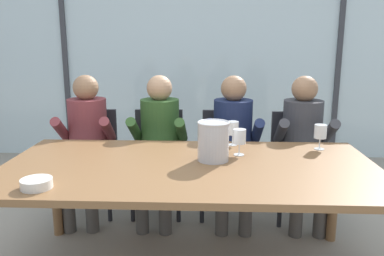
{
  "coord_description": "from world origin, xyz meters",
  "views": [
    {
      "loc": [
        0.11,
        -2.29,
        1.48
      ],
      "look_at": [
        0.0,
        0.35,
        0.88
      ],
      "focal_mm": 36.91,
      "sensor_mm": 36.0,
      "label": 1
    }
  ],
  "objects_px": {
    "wine_glass_by_left_taster": "(233,129)",
    "chair_left_of_center": "(158,153)",
    "chair_near_curtain": "(92,153)",
    "chair_right_of_center": "(297,156)",
    "tasting_bowl": "(37,184)",
    "person_charcoal_jacket": "(304,140)",
    "wine_glass_near_bucket": "(239,138)",
    "chair_center": "(226,154)",
    "wine_glass_center_pour": "(320,133)",
    "person_navy_polo": "(233,139)",
    "ice_bucket_primary": "(213,141)",
    "person_maroon_top": "(86,138)",
    "dining_table": "(190,174)",
    "person_olive_shirt": "(159,138)"
  },
  "relations": [
    {
      "from": "wine_glass_by_left_taster",
      "to": "chair_left_of_center",
      "type": "bearing_deg",
      "value": 138.46
    },
    {
      "from": "chair_near_curtain",
      "to": "wine_glass_by_left_taster",
      "type": "relative_size",
      "value": 5.01
    },
    {
      "from": "chair_right_of_center",
      "to": "chair_near_curtain",
      "type": "bearing_deg",
      "value": 177.37
    },
    {
      "from": "tasting_bowl",
      "to": "wine_glass_by_left_taster",
      "type": "height_order",
      "value": "wine_glass_by_left_taster"
    },
    {
      "from": "person_charcoal_jacket",
      "to": "wine_glass_by_left_taster",
      "type": "xyz_separation_m",
      "value": [
        -0.6,
        -0.38,
        0.18
      ]
    },
    {
      "from": "chair_left_of_center",
      "to": "tasting_bowl",
      "type": "distance_m",
      "value": 1.51
    },
    {
      "from": "person_charcoal_jacket",
      "to": "wine_glass_near_bucket",
      "type": "xyz_separation_m",
      "value": [
        -0.57,
        -0.62,
        0.17
      ]
    },
    {
      "from": "chair_near_curtain",
      "to": "wine_glass_near_bucket",
      "type": "bearing_deg",
      "value": -36.14
    },
    {
      "from": "chair_center",
      "to": "chair_right_of_center",
      "type": "relative_size",
      "value": 1.0
    },
    {
      "from": "chair_left_of_center",
      "to": "wine_glass_center_pour",
      "type": "distance_m",
      "value": 1.4
    },
    {
      "from": "chair_right_of_center",
      "to": "wine_glass_by_left_taster",
      "type": "height_order",
      "value": "wine_glass_by_left_taster"
    },
    {
      "from": "person_charcoal_jacket",
      "to": "tasting_bowl",
      "type": "relative_size",
      "value": 7.42
    },
    {
      "from": "person_navy_polo",
      "to": "wine_glass_by_left_taster",
      "type": "distance_m",
      "value": 0.42
    },
    {
      "from": "chair_near_curtain",
      "to": "ice_bucket_primary",
      "type": "height_order",
      "value": "ice_bucket_primary"
    },
    {
      "from": "person_maroon_top",
      "to": "ice_bucket_primary",
      "type": "distance_m",
      "value": 1.3
    },
    {
      "from": "tasting_bowl",
      "to": "wine_glass_center_pour",
      "type": "bearing_deg",
      "value": 26.05
    },
    {
      "from": "chair_center",
      "to": "chair_near_curtain",
      "type": "bearing_deg",
      "value": -177.22
    },
    {
      "from": "tasting_bowl",
      "to": "wine_glass_near_bucket",
      "type": "relative_size",
      "value": 0.92
    },
    {
      "from": "chair_near_curtain",
      "to": "wine_glass_near_bucket",
      "type": "relative_size",
      "value": 5.01
    },
    {
      "from": "person_charcoal_jacket",
      "to": "chair_right_of_center",
      "type": "bearing_deg",
      "value": 98.69
    },
    {
      "from": "person_navy_polo",
      "to": "wine_glass_by_left_taster",
      "type": "xyz_separation_m",
      "value": [
        -0.03,
        -0.38,
        0.18
      ]
    },
    {
      "from": "dining_table",
      "to": "chair_center",
      "type": "xyz_separation_m",
      "value": [
        0.27,
        1.0,
        -0.16
      ]
    },
    {
      "from": "wine_glass_by_left_taster",
      "to": "wine_glass_near_bucket",
      "type": "distance_m",
      "value": 0.25
    },
    {
      "from": "chair_left_of_center",
      "to": "person_charcoal_jacket",
      "type": "height_order",
      "value": "person_charcoal_jacket"
    },
    {
      "from": "tasting_bowl",
      "to": "wine_glass_by_left_taster",
      "type": "xyz_separation_m",
      "value": [
        1.05,
        0.89,
        0.1
      ]
    },
    {
      "from": "wine_glass_near_bucket",
      "to": "chair_right_of_center",
      "type": "bearing_deg",
      "value": 53.18
    },
    {
      "from": "chair_near_curtain",
      "to": "chair_center",
      "type": "height_order",
      "value": "same"
    },
    {
      "from": "person_maroon_top",
      "to": "dining_table",
      "type": "bearing_deg",
      "value": -46.99
    },
    {
      "from": "chair_center",
      "to": "person_charcoal_jacket",
      "type": "height_order",
      "value": "person_charcoal_jacket"
    },
    {
      "from": "person_navy_polo",
      "to": "person_charcoal_jacket",
      "type": "bearing_deg",
      "value": 0.43
    },
    {
      "from": "chair_near_curtain",
      "to": "wine_glass_by_left_taster",
      "type": "height_order",
      "value": "wine_glass_by_left_taster"
    },
    {
      "from": "person_olive_shirt",
      "to": "dining_table",
      "type": "bearing_deg",
      "value": -69.12
    },
    {
      "from": "person_navy_polo",
      "to": "wine_glass_near_bucket",
      "type": "bearing_deg",
      "value": -89.42
    },
    {
      "from": "person_olive_shirt",
      "to": "ice_bucket_primary",
      "type": "bearing_deg",
      "value": -57.94
    },
    {
      "from": "chair_center",
      "to": "ice_bucket_primary",
      "type": "distance_m",
      "value": 0.98
    },
    {
      "from": "wine_glass_near_bucket",
      "to": "wine_glass_center_pour",
      "type": "bearing_deg",
      "value": 16.25
    },
    {
      "from": "dining_table",
      "to": "chair_near_curtain",
      "type": "bearing_deg",
      "value": 132.58
    },
    {
      "from": "dining_table",
      "to": "person_charcoal_jacket",
      "type": "height_order",
      "value": "person_charcoal_jacket"
    },
    {
      "from": "person_maroon_top",
      "to": "person_navy_polo",
      "type": "relative_size",
      "value": 1.0
    },
    {
      "from": "chair_left_of_center",
      "to": "wine_glass_near_bucket",
      "type": "relative_size",
      "value": 5.01
    },
    {
      "from": "chair_left_of_center",
      "to": "wine_glass_near_bucket",
      "type": "height_order",
      "value": "wine_glass_near_bucket"
    },
    {
      "from": "chair_near_curtain",
      "to": "person_olive_shirt",
      "type": "height_order",
      "value": "person_olive_shirt"
    },
    {
      "from": "chair_right_of_center",
      "to": "wine_glass_near_bucket",
      "type": "bearing_deg",
      "value": -128.56
    },
    {
      "from": "dining_table",
      "to": "chair_left_of_center",
      "type": "xyz_separation_m",
      "value": [
        -0.32,
        1.01,
        -0.16
      ]
    },
    {
      "from": "chair_right_of_center",
      "to": "person_charcoal_jacket",
      "type": "bearing_deg",
      "value": -84.4
    },
    {
      "from": "chair_right_of_center",
      "to": "person_charcoal_jacket",
      "type": "height_order",
      "value": "person_charcoal_jacket"
    },
    {
      "from": "dining_table",
      "to": "chair_center",
      "type": "relative_size",
      "value": 2.62
    },
    {
      "from": "chair_center",
      "to": "ice_bucket_primary",
      "type": "height_order",
      "value": "ice_bucket_primary"
    },
    {
      "from": "wine_glass_by_left_taster",
      "to": "wine_glass_near_bucket",
      "type": "xyz_separation_m",
      "value": [
        0.03,
        -0.25,
        -0.0
      ]
    },
    {
      "from": "person_charcoal_jacket",
      "to": "wine_glass_by_left_taster",
      "type": "distance_m",
      "value": 0.73
    }
  ]
}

